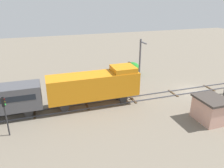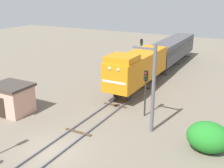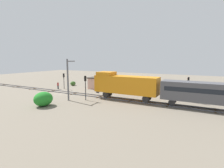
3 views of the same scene
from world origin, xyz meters
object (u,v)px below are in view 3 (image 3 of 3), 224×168
traffic_signal_far (188,85)px  catenary_mast (68,79)px  traffic_signal_near (64,78)px  passenger_car_leading (215,93)px  relay_hut (96,83)px  worker_near_track (58,85)px  locomotive (125,84)px  traffic_signal_mid (85,83)px

traffic_signal_far → catenary_mast: (8.53, -17.97, 0.91)m
traffic_signal_near → passenger_car_leading: bearing=84.0°
relay_hut → traffic_signal_far: bearing=79.3°
worker_near_track → catenary_mast: 12.68m
traffic_signal_near → catenary_mast: (8.13, 8.84, 1.18)m
traffic_signal_far → worker_near_track: traffic_signal_far is taller
locomotive → passenger_car_leading: (0.00, 13.34, -0.25)m
locomotive → traffic_signal_near: (-3.20, -17.11, -0.18)m
catenary_mast → traffic_signal_far: bearing=115.4°
traffic_signal_mid → relay_hut: 12.14m
traffic_signal_far → relay_hut: 21.09m
locomotive → traffic_signal_mid: size_ratio=2.75×
locomotive → relay_hut: 13.36m
worker_near_track → relay_hut: size_ratio=0.49×
locomotive → relay_hut: (-7.50, -10.97, -1.38)m
traffic_signal_mid → worker_near_track: size_ratio=2.48×
relay_hut → locomotive: bearing=55.7°
traffic_signal_mid → passenger_car_leading: bearing=100.0°
traffic_signal_near → traffic_signal_mid: bearing=59.6°
catenary_mast → relay_hut: catenary_mast is taller
traffic_signal_mid → catenary_mast: 2.98m
passenger_car_leading → worker_near_track: (-2.40, -31.58, -1.53)m
traffic_signal_far → catenary_mast: catenary_mast is taller
worker_near_track → catenary_mast: size_ratio=0.24×
traffic_signal_mid → traffic_signal_far: traffic_signal_mid is taller
traffic_signal_mid → relay_hut: traffic_signal_mid is taller
locomotive → traffic_signal_far: locomotive is taller
traffic_signal_near → worker_near_track: (0.80, -1.13, -1.59)m
passenger_car_leading → traffic_signal_far: size_ratio=3.41×
traffic_signal_near → relay_hut: size_ratio=1.06×
traffic_signal_near → locomotive: bearing=79.4°
traffic_signal_far → relay_hut: (-3.90, -20.67, -1.47)m
locomotive → relay_hut: locomotive is taller
locomotive → worker_near_track: size_ratio=6.82×
passenger_car_leading → traffic_signal_far: (-3.60, -3.64, 0.34)m
passenger_car_leading → traffic_signal_mid: traffic_signal_mid is taller
passenger_car_leading → catenary_mast: 22.20m
traffic_signal_mid → catenary_mast: size_ratio=0.60×
locomotive → traffic_signal_far: 10.34m
passenger_car_leading → relay_hut: 25.47m
traffic_signal_near → traffic_signal_far: traffic_signal_far is taller
traffic_signal_mid → relay_hut: (-10.90, -5.12, -1.54)m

